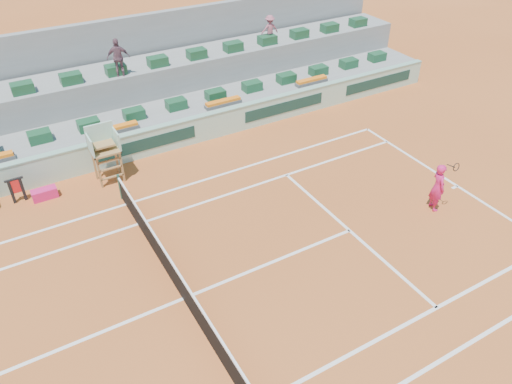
% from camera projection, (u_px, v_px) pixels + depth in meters
% --- Properties ---
extents(ground, '(90.00, 90.00, 0.00)m').
position_uv_depth(ground, '(183.00, 299.00, 15.13)').
color(ground, '#AB5021').
rests_on(ground, ground).
extents(seating_tier_lower, '(36.00, 4.00, 1.20)m').
position_uv_depth(seating_tier_lower, '(87.00, 133.00, 22.30)').
color(seating_tier_lower, gray).
rests_on(seating_tier_lower, ground).
extents(seating_tier_upper, '(36.00, 2.40, 2.60)m').
position_uv_depth(seating_tier_upper, '(75.00, 105.00, 23.01)').
color(seating_tier_upper, gray).
rests_on(seating_tier_upper, ground).
extents(stadium_back_wall, '(36.00, 0.40, 4.40)m').
position_uv_depth(stadium_back_wall, '(63.00, 75.00, 23.61)').
color(stadium_back_wall, gray).
rests_on(stadium_back_wall, ground).
extents(player_bag, '(0.93, 0.42, 0.42)m').
position_uv_depth(player_bag, '(45.00, 194.00, 19.20)').
color(player_bag, '#DD1C66').
rests_on(player_bag, ground).
extents(spectator_mid, '(1.07, 0.65, 1.70)m').
position_uv_depth(spectator_mid, '(118.00, 58.00, 22.00)').
color(spectator_mid, '#6F4A57').
rests_on(spectator_mid, seating_tier_upper).
extents(spectator_right, '(0.98, 0.66, 1.40)m').
position_uv_depth(spectator_right, '(270.00, 29.00, 25.70)').
color(spectator_right, '#A65362').
rests_on(spectator_right, seating_tier_upper).
extents(court_lines, '(23.89, 11.09, 0.01)m').
position_uv_depth(court_lines, '(183.00, 299.00, 15.12)').
color(court_lines, white).
rests_on(court_lines, ground).
extents(tennis_net, '(0.10, 11.97, 1.10)m').
position_uv_depth(tennis_net, '(182.00, 287.00, 14.82)').
color(tennis_net, black).
rests_on(tennis_net, ground).
extents(advertising_hoarding, '(36.00, 0.34, 1.26)m').
position_uv_depth(advertising_hoarding, '(101.00, 154.00, 20.74)').
color(advertising_hoarding, '#A5CFB9').
rests_on(advertising_hoarding, ground).
extents(umpire_chair, '(1.10, 0.90, 2.40)m').
position_uv_depth(umpire_chair, '(104.00, 146.00, 19.50)').
color(umpire_chair, olive).
rests_on(umpire_chair, ground).
extents(seat_row_lower, '(32.90, 0.60, 0.44)m').
position_uv_depth(seat_row_lower, '(89.00, 125.00, 21.19)').
color(seat_row_lower, '#18492A').
rests_on(seat_row_lower, seating_tier_lower).
extents(seat_row_upper, '(32.90, 0.60, 0.44)m').
position_uv_depth(seat_row_upper, '(71.00, 78.00, 21.70)').
color(seat_row_upper, '#18492A').
rests_on(seat_row_upper, seating_tier_upper).
extents(flower_planters, '(26.80, 0.36, 0.28)m').
position_uv_depth(flower_planters, '(57.00, 144.00, 20.06)').
color(flower_planters, '#535353').
rests_on(flower_planters, seating_tier_lower).
extents(towel_rack, '(0.66, 0.11, 1.03)m').
position_uv_depth(towel_rack, '(16.00, 188.00, 18.81)').
color(towel_rack, black).
rests_on(towel_rack, ground).
extents(tennis_player, '(0.66, 0.97, 2.28)m').
position_uv_depth(tennis_player, '(438.00, 187.00, 18.25)').
color(tennis_player, '#DD1C66').
rests_on(tennis_player, ground).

